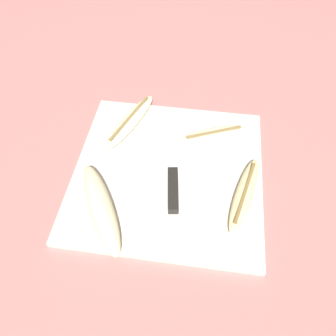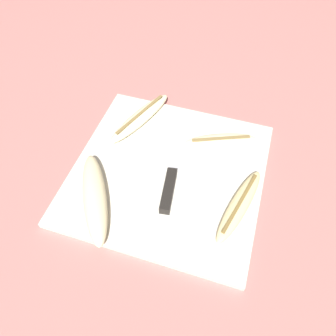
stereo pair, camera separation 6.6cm
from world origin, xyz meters
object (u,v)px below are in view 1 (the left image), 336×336
at_px(knife, 173,180).
at_px(banana_bright_far, 213,135).
at_px(banana_pale_long, 130,121).
at_px(banana_cream_curved, 101,208).
at_px(banana_mellow_near, 244,194).

distance_m(knife, banana_bright_far, 0.15).
xyz_separation_m(knife, banana_pale_long, (-0.12, 0.14, 0.00)).
bearing_deg(knife, banana_pale_long, 121.36).
bearing_deg(banana_cream_curved, knife, 34.84).
bearing_deg(banana_mellow_near, banana_cream_curved, -165.08).
height_order(knife, banana_pale_long, banana_pale_long).
height_order(banana_mellow_near, banana_pale_long, banana_pale_long).
height_order(knife, banana_cream_curved, banana_cream_curved).
bearing_deg(banana_pale_long, banana_cream_curved, -91.43).
relative_size(knife, banana_pale_long, 1.22).
relative_size(banana_cream_curved, banana_pale_long, 1.03).
bearing_deg(banana_pale_long, banana_mellow_near, -31.64).
xyz_separation_m(knife, banana_bright_far, (0.07, 0.13, 0.00)).
distance_m(banana_cream_curved, banana_mellow_near, 0.27).
relative_size(knife, banana_cream_curved, 1.19).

